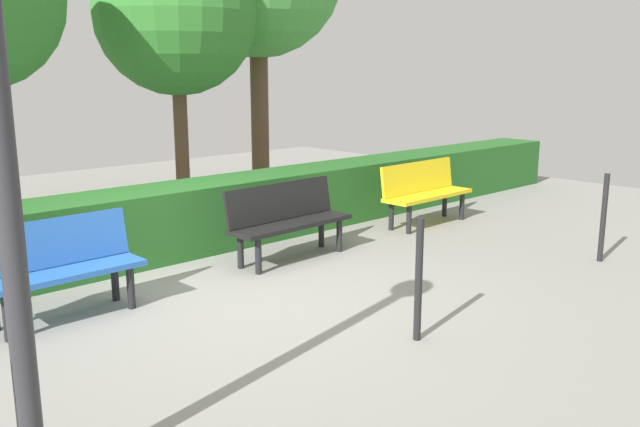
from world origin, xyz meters
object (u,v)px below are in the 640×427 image
bench_black (287,217)px  tree_mid (176,14)px  bench_yellow (424,190)px  bench_blue (59,264)px

bench_black → tree_mid: size_ratio=0.38×
bench_yellow → bench_black: bearing=-0.4°
bench_blue → bench_black: bearing=-179.4°
bench_blue → tree_mid: bearing=-136.2°
bench_blue → bench_yellow: bearing=-179.7°
bench_yellow → bench_black: 2.52m
bench_yellow → tree_mid: bearing=-57.9°
bench_yellow → bench_blue: (5.16, 0.09, -0.00)m
bench_blue → tree_mid: size_ratio=0.34×
bench_black → tree_mid: tree_mid is taller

